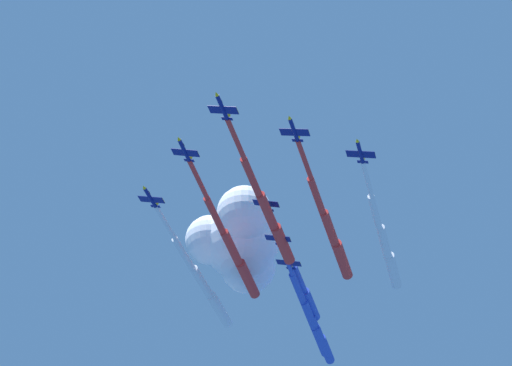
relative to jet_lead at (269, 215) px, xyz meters
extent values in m
cylinder|color=navy|center=(40.25, -18.93, 0.08)|extent=(8.76, 5.07, 1.41)
cone|color=yellow|center=(44.83, -21.06, 0.08)|extent=(1.75, 1.77, 1.34)
cylinder|color=black|center=(35.94, -16.93, 0.08)|extent=(0.99, 1.22, 1.06)
ellipsoid|color=black|center=(42.11, -19.62, 0.52)|extent=(2.12, 1.66, 0.90)
cube|color=navy|center=(39.75, -18.72, 0.03)|extent=(5.78, 8.32, 3.07)
cube|color=yellow|center=(41.28, -15.42, -1.25)|extent=(2.38, 1.60, 0.34)
cube|color=yellow|center=(38.24, -21.97, 1.44)|extent=(2.38, 1.60, 0.34)
cube|color=navy|center=(36.82, -17.34, 0.08)|extent=(2.28, 3.21, 1.21)
cube|color=yellow|center=(36.96, -17.04, 0.97)|extent=(1.60, 1.29, 1.82)
cylinder|color=red|center=(28.63, -13.53, 0.08)|extent=(16.95, 9.15, 1.80)
cylinder|color=red|center=(14.43, -7.25, 0.18)|extent=(17.33, 9.97, 2.70)
cylinder|color=red|center=(0.51, -0.36, 0.04)|extent=(17.71, 10.79, 3.60)
cylinder|color=red|center=(-13.40, 6.55, -0.11)|extent=(18.09, 11.60, 4.50)
cylinder|color=navy|center=(33.97, 1.09, 1.44)|extent=(8.73, 5.12, 1.40)
cone|color=yellow|center=(38.53, -1.07, 1.44)|extent=(1.74, 1.76, 1.33)
cylinder|color=black|center=(29.68, 3.13, 1.44)|extent=(0.99, 1.20, 1.05)
ellipsoid|color=black|center=(35.82, 0.38, 1.88)|extent=(2.12, 1.66, 0.89)
cube|color=navy|center=(33.47, 1.31, 1.39)|extent=(5.87, 8.38, 2.83)
cube|color=yellow|center=(35.05, 4.62, 0.22)|extent=(2.38, 1.62, 0.32)
cube|color=yellow|center=(31.92, -1.96, 2.70)|extent=(2.38, 1.62, 0.32)
cube|color=navy|center=(30.56, 2.72, 1.44)|extent=(2.31, 3.24, 1.12)
cube|color=yellow|center=(30.69, 2.99, 2.34)|extent=(1.58, 1.26, 1.84)
cylinder|color=red|center=(22.26, 6.66, 1.44)|extent=(17.22, 9.43, 1.78)
cylinder|color=red|center=(7.83, 13.21, 1.53)|extent=(17.60, 10.23, 2.66)
cylinder|color=red|center=(-6.31, 20.37, 1.40)|extent=(17.98, 11.03, 3.55)
cylinder|color=red|center=(-20.44, 27.55, 1.26)|extent=(18.36, 11.83, 4.44)
cylinder|color=navy|center=(20.99, -27.28, 2.17)|extent=(8.81, 4.92, 1.41)
cone|color=yellow|center=(25.61, -29.31, 2.17)|extent=(1.73, 1.75, 1.34)
cylinder|color=black|center=(16.65, -25.36, 2.17)|extent=(0.98, 1.21, 1.06)
ellipsoid|color=black|center=(22.87, -27.93, 2.61)|extent=(2.12, 1.63, 0.90)
cube|color=navy|center=(20.49, -27.07, 2.12)|extent=(5.67, 8.35, 3.03)
cube|color=yellow|center=(21.96, -23.74, 0.86)|extent=(2.38, 1.56, 0.34)
cube|color=yellow|center=(19.04, -30.36, 3.52)|extent=(2.38, 1.56, 0.34)
cube|color=navy|center=(17.53, -25.75, 2.17)|extent=(2.23, 3.22, 1.20)
cube|color=yellow|center=(17.67, -25.45, 3.06)|extent=(1.59, 1.27, 1.82)
cylinder|color=red|center=(8.73, -21.87, 2.17)|extent=(18.29, 9.38, 1.80)
cylinder|color=red|center=(-6.65, -15.40, 2.27)|extent=(18.65, 10.21, 2.70)
cylinder|color=red|center=(-21.77, -8.31, 2.13)|extent=(19.01, 11.03, 3.59)
cylinder|color=red|center=(-36.88, -1.20, 1.98)|extent=(19.38, 11.85, 4.49)
cylinder|color=navy|center=(27.69, 21.12, 2.27)|extent=(8.75, 5.07, 1.40)
cone|color=yellow|center=(32.27, 18.99, 2.27)|extent=(1.74, 1.76, 1.33)
cylinder|color=black|center=(23.38, 23.12, 2.27)|extent=(0.99, 1.21, 1.05)
ellipsoid|color=black|center=(29.55, 20.43, 2.71)|extent=(2.12, 1.66, 0.89)
cube|color=navy|center=(27.19, 21.33, 2.22)|extent=(5.81, 8.37, 2.92)
cube|color=yellow|center=(28.73, 24.65, 1.01)|extent=(2.38, 1.60, 0.33)
cube|color=yellow|center=(25.67, 18.06, 3.56)|extent=(2.38, 1.60, 0.33)
cube|color=navy|center=(24.26, 22.71, 2.27)|extent=(2.28, 3.23, 1.16)
cube|color=yellow|center=(24.40, 23.00, 3.16)|extent=(1.58, 1.26, 1.83)
cylinder|color=white|center=(16.22, 26.45, 2.27)|extent=(16.59, 8.98, 1.79)
cylinder|color=white|center=(2.33, 32.60, 2.36)|extent=(16.97, 9.79, 2.68)
cylinder|color=white|center=(-11.28, 39.35, 2.23)|extent=(17.35, 10.60, 3.57)
cylinder|color=white|center=(-24.88, 46.13, 2.08)|extent=(17.72, 11.41, 4.46)
cylinder|color=navy|center=(1.74, -35.62, 0.36)|extent=(8.74, 5.09, 1.39)
cone|color=yellow|center=(6.31, -37.77, 0.36)|extent=(1.74, 1.75, 1.32)
cylinder|color=black|center=(-2.56, -33.60, 0.36)|extent=(0.99, 1.20, 1.05)
ellipsoid|color=black|center=(3.59, -36.33, 0.81)|extent=(2.12, 1.66, 0.89)
cube|color=navy|center=(1.24, -35.41, 0.32)|extent=(5.85, 8.39, 2.82)
cube|color=yellow|center=(2.80, -32.08, -0.85)|extent=(2.38, 1.61, 0.32)
cube|color=yellow|center=(-0.30, -38.69, 1.61)|extent=(2.38, 1.61, 0.32)
cube|color=navy|center=(-1.68, -34.01, 0.36)|extent=(2.30, 3.24, 1.12)
cube|color=yellow|center=(-1.55, -33.74, 1.26)|extent=(1.57, 1.25, 1.84)
cylinder|color=white|center=(-10.25, -29.99, 0.36)|extent=(17.81, 9.62, 1.77)
cylinder|color=white|center=(-25.19, -23.28, 0.46)|extent=(18.18, 10.42, 2.66)
cylinder|color=white|center=(-39.86, -15.96, 0.33)|extent=(18.56, 11.22, 3.55)
cylinder|color=white|center=(-54.51, -8.62, 0.19)|extent=(18.94, 12.02, 4.43)
cylinder|color=navy|center=(1.95, -1.41, 3.19)|extent=(8.77, 5.04, 1.41)
cone|color=yellow|center=(6.54, -3.52, 3.19)|extent=(1.74, 1.76, 1.34)
cylinder|color=black|center=(-2.37, 0.57, 3.19)|extent=(0.99, 1.21, 1.06)
ellipsoid|color=black|center=(3.81, -2.09, 3.63)|extent=(2.12, 1.66, 0.90)
cube|color=navy|center=(1.45, -1.20, 3.14)|extent=(5.77, 8.34, 3.02)
cube|color=yellow|center=(2.97, 2.10, 1.88)|extent=(2.38, 1.59, 0.33)
cube|color=yellow|center=(-0.05, -4.46, 4.53)|extent=(2.38, 1.59, 0.33)
cube|color=navy|center=(-1.49, 0.17, 3.19)|extent=(2.27, 3.22, 1.20)
cube|color=yellow|center=(-1.35, 0.47, 4.08)|extent=(1.59, 1.28, 1.83)
cylinder|color=blue|center=(-9.52, 3.86, 3.19)|extent=(16.57, 8.91, 1.80)
cylinder|color=blue|center=(-23.39, 9.94, 3.29)|extent=(16.95, 9.73, 2.69)
cylinder|color=blue|center=(-36.99, 16.62, 3.15)|extent=(17.32, 10.54, 3.59)
cylinder|color=blue|center=(-50.57, 23.33, 3.00)|extent=(17.70, 11.36, 4.49)
cylinder|color=navy|center=(-10.82, 4.43, 0.39)|extent=(8.78, 4.92, 1.38)
cone|color=yellow|center=(-6.20, 2.38, 0.39)|extent=(1.72, 1.72, 1.31)
cylinder|color=black|center=(-15.16, 6.36, 0.39)|extent=(0.97, 1.19, 1.03)
ellipsoid|color=black|center=(-8.95, 3.75, 0.83)|extent=(2.11, 1.62, 0.88)
cube|color=navy|center=(-11.32, 4.63, 0.34)|extent=(5.74, 8.46, 2.64)
cube|color=yellow|center=(-9.82, 8.01, -0.75)|extent=(2.39, 1.57, 0.30)
cube|color=yellow|center=(-12.80, 1.30, 1.56)|extent=(2.39, 1.57, 0.30)
cube|color=navy|center=(-14.27, 5.96, 0.39)|extent=(2.26, 3.26, 1.05)
cube|color=yellow|center=(-14.16, 6.22, 1.29)|extent=(1.56, 1.19, 1.85)
cylinder|color=blue|center=(-23.21, 9.93, 0.39)|extent=(18.59, 9.55, 1.75)
cylinder|color=blue|center=(-38.87, 16.59, 0.47)|extent=(18.95, 10.35, 2.63)
cylinder|color=blue|center=(-54.26, 23.86, 0.35)|extent=(19.31, 11.15, 3.51)
cylinder|color=blue|center=(-69.64, 31.15, 0.22)|extent=(19.66, 11.96, 4.39)
cylinder|color=navy|center=(-23.59, 10.27, 0.78)|extent=(8.77, 4.96, 1.38)
cone|color=yellow|center=(-18.98, 8.19, 0.78)|extent=(1.72, 1.73, 1.31)
cylinder|color=black|center=(-27.92, 12.22, 0.78)|extent=(0.97, 1.19, 1.03)
ellipsoid|color=black|center=(-21.72, 9.58, 1.23)|extent=(2.11, 1.63, 0.88)
cube|color=navy|center=(-24.08, 10.48, 0.73)|extent=(5.78, 8.46, 2.64)
cube|color=yellow|center=(-22.56, 13.84, -0.35)|extent=(2.38, 1.58, 0.30)
cube|color=yellow|center=(-25.59, 7.15, 1.95)|extent=(2.38, 1.58, 0.30)
cube|color=navy|center=(-27.03, 11.82, 0.78)|extent=(2.27, 3.26, 1.05)
cube|color=yellow|center=(-26.91, 12.08, 1.69)|extent=(1.56, 1.20, 1.85)
cylinder|color=blue|center=(-35.12, 15.47, 0.78)|extent=(16.67, 8.80, 1.75)
cylinder|color=blue|center=(-49.10, 21.48, 0.87)|extent=(17.03, 9.60, 2.63)
cylinder|color=blue|center=(-62.80, 28.09, 0.75)|extent=(17.39, 10.40, 3.51)
cylinder|color=blue|center=(-76.50, 34.74, 0.62)|extent=(17.75, 11.19, 4.38)
sphere|color=white|center=(-38.79, -3.56, 19.53)|extent=(27.52, 27.52, 27.52)
sphere|color=white|center=(-51.12, 0.90, 17.95)|extent=(20.64, 20.64, 20.64)
sphere|color=white|center=(-25.24, -4.15, 21.06)|extent=(19.27, 19.27, 19.27)
sphere|color=white|center=(-40.11, -14.39, 19.60)|extent=(17.89, 17.89, 17.89)
sphere|color=white|center=(-40.81, 0.09, 25.97)|extent=(15.14, 15.14, 15.14)
camera|label=1|loc=(166.58, -29.62, -141.45)|focal=51.52mm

